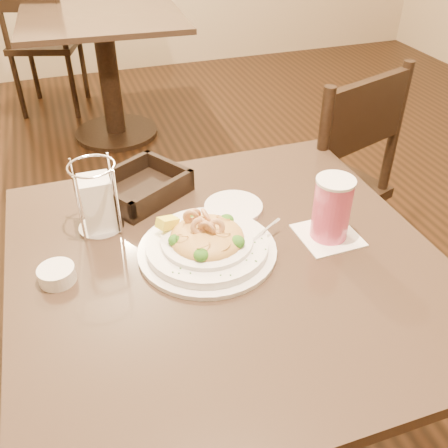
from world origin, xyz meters
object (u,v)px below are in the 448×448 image
object	(u,v)px
dining_chair_near	(323,182)
pasta_bowl	(207,242)
butter_ramekin	(57,275)
dining_chair_far	(42,38)
drink_glass	(332,209)
bread_basket	(141,188)
main_table	(227,334)
background_table	(106,56)
side_plate	(233,207)
napkin_caddy	(97,202)

from	to	relation	value
dining_chair_near	pasta_bowl	size ratio (longest dim) A/B	2.84
butter_ramekin	dining_chair_far	bearing A→B (deg)	89.37
drink_glass	bread_basket	size ratio (longest dim) A/B	0.55
dining_chair_near	main_table	bearing A→B (deg)	26.51
main_table	background_table	xyz separation A→B (m)	(0.03, 2.26, 0.00)
dining_chair_near	bread_basket	world-z (taller)	dining_chair_near
dining_chair_far	side_plate	xyz separation A→B (m)	(0.39, -2.61, 0.25)
napkin_caddy	dining_chair_near	bearing A→B (deg)	24.84
side_plate	napkin_caddy	bearing A→B (deg)	175.71
background_table	dining_chair_far	bearing A→B (deg)	122.63
napkin_caddy	background_table	bearing A→B (deg)	82.62
background_table	bread_basket	size ratio (longest dim) A/B	3.54
main_table	drink_glass	bearing A→B (deg)	1.18
background_table	drink_glass	bearing A→B (deg)	-84.53
main_table	dining_chair_near	xyz separation A→B (m)	(0.56, 0.57, -0.01)
background_table	bread_basket	world-z (taller)	bread_basket
side_plate	butter_ramekin	bearing A→B (deg)	-162.83
main_table	butter_ramekin	xyz separation A→B (m)	(-0.35, 0.05, 0.25)
main_table	dining_chair_near	bearing A→B (deg)	45.48
dining_chair_far	side_plate	bearing A→B (deg)	115.64
dining_chair_near	drink_glass	distance (m)	0.73
drink_glass	dining_chair_far	bearing A→B (deg)	101.35
main_table	butter_ramekin	distance (m)	0.43
background_table	napkin_caddy	world-z (taller)	napkin_caddy
pasta_bowl	side_plate	world-z (taller)	pasta_bowl
side_plate	dining_chair_far	bearing A→B (deg)	98.58
background_table	pasta_bowl	bearing A→B (deg)	-91.59
background_table	main_table	bearing A→B (deg)	-90.72
drink_glass	bread_basket	distance (m)	0.48
dining_chair_near	pasta_bowl	xyz separation A→B (m)	(-0.60, -0.54, 0.27)
drink_glass	side_plate	xyz separation A→B (m)	(-0.17, 0.17, -0.07)
drink_glass	butter_ramekin	bearing A→B (deg)	175.84
main_table	background_table	size ratio (longest dim) A/B	0.95
main_table	butter_ramekin	size ratio (longest dim) A/B	12.16
dining_chair_near	pasta_bowl	bearing A→B (deg)	23.00
background_table	dining_chair_near	size ratio (longest dim) A/B	1.02
napkin_caddy	butter_ramekin	xyz separation A→B (m)	(-0.11, -0.15, -0.06)
dining_chair_far	pasta_bowl	bearing A→B (deg)	112.91
main_table	bread_basket	distance (m)	0.42
background_table	butter_ramekin	bearing A→B (deg)	-99.61
dining_chair_far	side_plate	distance (m)	2.65
background_table	butter_ramekin	xyz separation A→B (m)	(-0.37, -2.21, 0.25)
napkin_caddy	butter_ramekin	bearing A→B (deg)	-124.94
pasta_bowl	side_plate	xyz separation A→B (m)	(0.11, 0.14, -0.02)
main_table	dining_chair_near	size ratio (longest dim) A/B	0.97
dining_chair_far	bread_basket	bearing A→B (deg)	111.55
dining_chair_far	napkin_caddy	size ratio (longest dim) A/B	5.56
pasta_bowl	side_plate	size ratio (longest dim) A/B	2.29
main_table	bread_basket	world-z (taller)	bread_basket
drink_glass	main_table	bearing A→B (deg)	-178.82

